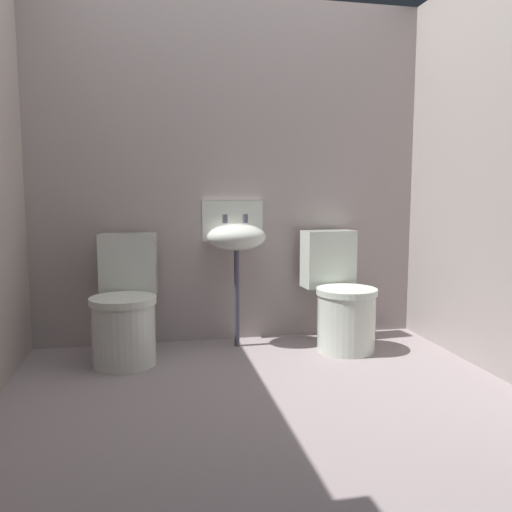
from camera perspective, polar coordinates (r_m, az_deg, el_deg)
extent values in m
cube|color=gray|center=(2.77, 1.21, -16.10)|extent=(3.12, 2.66, 0.08)
cube|color=#A39594|center=(3.71, -2.79, 9.10)|extent=(3.12, 0.10, 2.37)
cube|color=#A09691|center=(3.25, 26.12, 8.72)|extent=(0.10, 2.46, 2.37)
cylinder|color=silver|center=(3.30, -14.27, -8.30)|extent=(0.41, 0.41, 0.38)
cylinder|color=silver|center=(3.25, -14.38, -4.72)|extent=(0.43, 0.43, 0.04)
cube|color=silver|center=(3.51, -13.81, -0.86)|extent=(0.37, 0.21, 0.40)
cylinder|color=silver|center=(3.52, 9.84, -7.20)|extent=(0.41, 0.41, 0.38)
cylinder|color=silver|center=(3.48, 9.91, -3.84)|extent=(0.43, 0.43, 0.04)
cube|color=silver|center=(3.72, 7.91, -0.30)|extent=(0.37, 0.21, 0.40)
cylinder|color=#444251|center=(3.55, -2.10, -4.68)|extent=(0.04, 0.04, 0.66)
ellipsoid|color=silver|center=(3.49, -2.13, 2.09)|extent=(0.40, 0.32, 0.18)
cube|color=silver|center=(3.64, -2.56, 3.88)|extent=(0.42, 0.04, 0.28)
cylinder|color=#444251|center=(3.53, -3.42, 4.10)|extent=(0.04, 0.04, 0.06)
cylinder|color=#444251|center=(3.55, -1.18, 4.12)|extent=(0.04, 0.04, 0.06)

